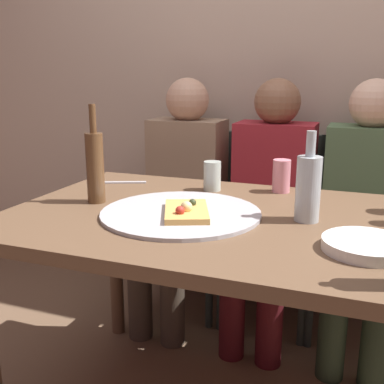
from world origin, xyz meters
name	(u,v)px	position (x,y,z in m)	size (l,w,h in m)	color
back_wall	(286,50)	(0.00, 1.04, 1.30)	(6.00, 0.10, 2.60)	#BCA893
dining_table	(222,241)	(0.00, 0.00, 0.67)	(1.36, 0.90, 0.76)	brown
pizza_tray	(181,213)	(-0.12, -0.04, 0.76)	(0.50, 0.50, 0.01)	#ADADB2
pizza_slice_last	(186,211)	(-0.09, -0.07, 0.78)	(0.20, 0.25, 0.05)	tan
wine_bottle	(308,187)	(0.25, 0.03, 0.86)	(0.07, 0.07, 0.27)	#B2BCC1
beer_bottle	(95,166)	(-0.45, -0.01, 0.89)	(0.06, 0.06, 0.33)	brown
wine_glass	(212,176)	(-0.13, 0.29, 0.81)	(0.07, 0.07, 0.11)	#B7C6BC
soda_can	(281,176)	(0.12, 0.36, 0.82)	(0.07, 0.07, 0.12)	pink
plate_stack	(367,246)	(0.43, -0.17, 0.77)	(0.22, 0.22, 0.03)	white
table_knife	(119,182)	(-0.52, 0.27, 0.76)	(0.22, 0.02, 0.01)	#B7B7BC
chair_left	(192,206)	(-0.42, 0.85, 0.51)	(0.44, 0.44, 0.90)	#2D3833
chair_middle	(275,215)	(0.01, 0.85, 0.51)	(0.44, 0.44, 0.90)	#2D3833
chair_right	(363,224)	(0.42, 0.85, 0.51)	(0.44, 0.44, 0.90)	#2D3833
guest_in_sweater	(181,189)	(-0.42, 0.70, 0.64)	(0.36, 0.56, 1.17)	#937A60
guest_in_beanie	(270,197)	(0.01, 0.70, 0.64)	(0.36, 0.56, 1.17)	maroon
guest_by_wall	(365,206)	(0.42, 0.70, 0.64)	(0.36, 0.56, 1.17)	#4C6B47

